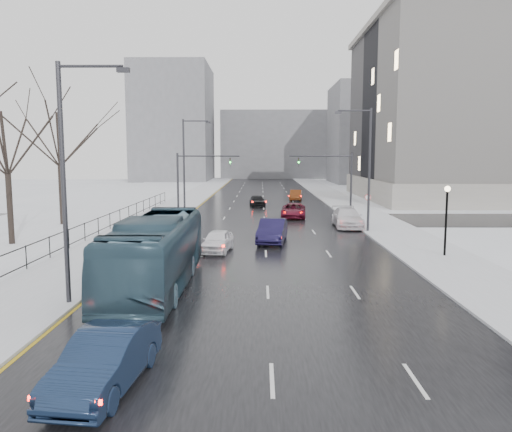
{
  "coord_description": "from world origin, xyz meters",
  "views": [
    {
      "loc": [
        -0.31,
        -0.3,
        6.29
      ],
      "look_at": [
        -0.63,
        30.69,
        2.5
      ],
      "focal_mm": 35.0,
      "sensor_mm": 36.0,
      "label": 1
    }
  ],
  "objects_px": {
    "lamppost_r_mid": "(447,210)",
    "sedan_right_distant": "(296,195)",
    "bus": "(157,252)",
    "sedan_right_far": "(347,218)",
    "mast_signal_right": "(340,178)",
    "sedan_right_cross": "(293,211)",
    "streetlight_r_mid": "(367,164)",
    "no_uturn_sign": "(368,200)",
    "tree_park_e": "(63,225)",
    "mast_signal_left": "(189,178)",
    "sedan_right_near": "(272,231)",
    "sedan_left_near": "(105,360)",
    "sedan_center_far": "(257,201)",
    "sedan_center_near": "(217,241)",
    "streetlight_l_near": "(69,172)",
    "streetlight_l_far": "(186,162)",
    "tree_park_d": "(12,245)"
  },
  "relations": [
    {
      "from": "streetlight_r_mid",
      "to": "no_uturn_sign",
      "type": "relative_size",
      "value": 3.7
    },
    {
      "from": "mast_signal_left",
      "to": "sedan_right_distant",
      "type": "xyz_separation_m",
      "value": [
        11.83,
        20.79,
        -3.34
      ]
    },
    {
      "from": "lamppost_r_mid",
      "to": "mast_signal_right",
      "type": "xyz_separation_m",
      "value": [
        -3.67,
        18.0,
        1.16
      ]
    },
    {
      "from": "streetlight_l_far",
      "to": "no_uturn_sign",
      "type": "distance_m",
      "value": 19.41
    },
    {
      "from": "tree_park_e",
      "to": "mast_signal_left",
      "type": "height_order",
      "value": "tree_park_e"
    },
    {
      "from": "tree_park_e",
      "to": "streetlight_l_near",
      "type": "relative_size",
      "value": 1.35
    },
    {
      "from": "mast_signal_right",
      "to": "sedan_right_cross",
      "type": "bearing_deg",
      "value": 161.64
    },
    {
      "from": "no_uturn_sign",
      "to": "sedan_right_far",
      "type": "distance_m",
      "value": 2.7
    },
    {
      "from": "streetlight_r_mid",
      "to": "mast_signal_left",
      "type": "bearing_deg",
      "value": 152.69
    },
    {
      "from": "sedan_right_distant",
      "to": "sedan_right_near",
      "type": "bearing_deg",
      "value": -89.9
    },
    {
      "from": "streetlight_r_mid",
      "to": "bus",
      "type": "bearing_deg",
      "value": -127.77
    },
    {
      "from": "sedan_right_near",
      "to": "sedan_right_cross",
      "type": "bearing_deg",
      "value": 87.77
    },
    {
      "from": "tree_park_e",
      "to": "lamppost_r_mid",
      "type": "xyz_separation_m",
      "value": [
        29.2,
        -14.0,
        2.94
      ]
    },
    {
      "from": "mast_signal_left",
      "to": "sedan_left_near",
      "type": "distance_m",
      "value": 35.77
    },
    {
      "from": "lamppost_r_mid",
      "to": "mast_signal_right",
      "type": "bearing_deg",
      "value": 101.54
    },
    {
      "from": "sedan_center_near",
      "to": "sedan_right_distant",
      "type": "bearing_deg",
      "value": 85.57
    },
    {
      "from": "streetlight_l_far",
      "to": "sedan_center_far",
      "type": "xyz_separation_m",
      "value": [
        7.38,
        8.52,
        -4.87
      ]
    },
    {
      "from": "tree_park_e",
      "to": "sedan_right_far",
      "type": "xyz_separation_m",
      "value": [
        25.4,
        -1.13,
        0.87
      ]
    },
    {
      "from": "lamppost_r_mid",
      "to": "mast_signal_right",
      "type": "height_order",
      "value": "mast_signal_right"
    },
    {
      "from": "no_uturn_sign",
      "to": "streetlight_r_mid",
      "type": "bearing_deg",
      "value": -104.48
    },
    {
      "from": "sedan_left_near",
      "to": "sedan_center_far",
      "type": "distance_m",
      "value": 48.18
    },
    {
      "from": "lamppost_r_mid",
      "to": "sedan_right_distant",
      "type": "distance_m",
      "value": 39.39
    },
    {
      "from": "streetlight_l_far",
      "to": "mast_signal_left",
      "type": "xyz_separation_m",
      "value": [
        0.84,
        -4.0,
        -1.51
      ]
    },
    {
      "from": "sedan_right_distant",
      "to": "streetlight_l_far",
      "type": "bearing_deg",
      "value": -120.17
    },
    {
      "from": "streetlight_l_near",
      "to": "streetlight_r_mid",
      "type": "bearing_deg",
      "value": 50.76
    },
    {
      "from": "bus",
      "to": "sedan_right_far",
      "type": "distance_m",
      "value": 23.7
    },
    {
      "from": "streetlight_r_mid",
      "to": "bus",
      "type": "relative_size",
      "value": 0.82
    },
    {
      "from": "streetlight_r_mid",
      "to": "sedan_left_near",
      "type": "bearing_deg",
      "value": -114.72
    },
    {
      "from": "sedan_right_cross",
      "to": "mast_signal_right",
      "type": "bearing_deg",
      "value": -13.21
    },
    {
      "from": "sedan_right_near",
      "to": "bus",
      "type": "bearing_deg",
      "value": -107.36
    },
    {
      "from": "bus",
      "to": "sedan_center_far",
      "type": "xyz_separation_m",
      "value": [
        4.44,
        37.81,
        -1.0
      ]
    },
    {
      "from": "sedan_left_near",
      "to": "tree_park_e",
      "type": "bearing_deg",
      "value": 119.92
    },
    {
      "from": "sedan_left_near",
      "to": "tree_park_d",
      "type": "bearing_deg",
      "value": 128.15
    },
    {
      "from": "streetlight_l_near",
      "to": "lamppost_r_mid",
      "type": "distance_m",
      "value": 21.78
    },
    {
      "from": "sedan_right_distant",
      "to": "sedan_left_near",
      "type": "bearing_deg",
      "value": -92.21
    },
    {
      "from": "streetlight_l_far",
      "to": "bus",
      "type": "height_order",
      "value": "streetlight_l_far"
    },
    {
      "from": "tree_park_e",
      "to": "sedan_left_near",
      "type": "distance_m",
      "value": 34.37
    },
    {
      "from": "sedan_right_cross",
      "to": "no_uturn_sign",
      "type": "bearing_deg",
      "value": -35.91
    },
    {
      "from": "sedan_center_far",
      "to": "sedan_right_cross",
      "type": "bearing_deg",
      "value": -78.65
    },
    {
      "from": "mast_signal_left",
      "to": "sedan_center_far",
      "type": "bearing_deg",
      "value": 62.41
    },
    {
      "from": "mast_signal_right",
      "to": "sedan_center_far",
      "type": "distance_m",
      "value": 15.29
    },
    {
      "from": "sedan_right_far",
      "to": "mast_signal_right",
      "type": "bearing_deg",
      "value": 89.63
    },
    {
      "from": "streetlight_r_mid",
      "to": "sedan_right_far",
      "type": "relative_size",
      "value": 1.74
    },
    {
      "from": "streetlight_r_mid",
      "to": "mast_signal_left",
      "type": "distance_m",
      "value": 17.5
    },
    {
      "from": "sedan_center_far",
      "to": "sedan_left_near",
      "type": "bearing_deg",
      "value": -101.67
    },
    {
      "from": "tree_park_e",
      "to": "sedan_right_near",
      "type": "relative_size",
      "value": 2.63
    },
    {
      "from": "streetlight_l_near",
      "to": "sedan_right_far",
      "type": "relative_size",
      "value": 1.74
    },
    {
      "from": "bus",
      "to": "tree_park_e",
      "type": "bearing_deg",
      "value": 120.87
    },
    {
      "from": "bus",
      "to": "sedan_right_far",
      "type": "height_order",
      "value": "bus"
    },
    {
      "from": "sedan_right_distant",
      "to": "lamppost_r_mid",
      "type": "bearing_deg",
      "value": -73.62
    }
  ]
}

